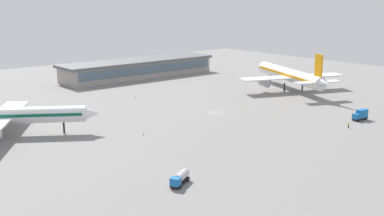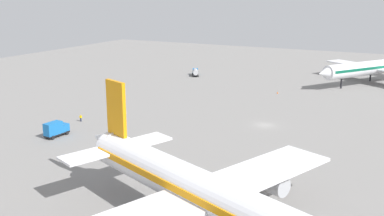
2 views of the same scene
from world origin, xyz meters
name	(u,v)px [view 1 (image 1 of 2)]	position (x,y,z in m)	size (l,w,h in m)	color
ground	(215,112)	(0.00, 0.00, 0.00)	(288.00, 288.00, 0.00)	gray
terminal_building	(139,68)	(-21.82, -77.94, 4.20)	(78.40, 18.68, 8.23)	#9E9993
airplane_at_gate	(7,116)	(62.86, -17.29, 5.59)	(44.28, 37.30, 15.38)	white
airplane_taxiing	(290,75)	(-50.92, -9.66, 6.23)	(44.45, 53.85, 17.13)	white
fuel_truck	(180,178)	(48.81, 42.58, 1.39)	(6.45, 4.66, 2.50)	black
catering_truck	(361,115)	(-28.29, 36.90, 1.70)	(5.73, 2.57, 3.30)	black
ground_crew_worker	(349,125)	(-16.92, 39.98, 0.85)	(0.54, 0.54, 1.67)	#1E2338
safety_cone_near_gate	(135,97)	(7.56, -36.59, 0.30)	(0.44, 0.44, 0.60)	#EA590C
safety_cone_mid_apron	(143,134)	(33.74, 7.10, 0.30)	(0.44, 0.44, 0.60)	#EA590C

